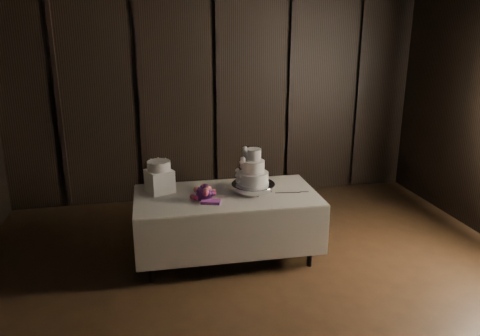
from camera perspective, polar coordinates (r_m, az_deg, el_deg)
name	(u,v)px	position (r m, az deg, el deg)	size (l,w,h in m)	color
room	(293,168)	(3.56, 6.49, 0.01)	(6.08, 7.08, 3.08)	black
display_table	(227,223)	(5.25, -1.61, -6.72)	(2.01, 1.07, 0.76)	silver
cake_stand	(253,188)	(5.19, 1.62, -2.39)	(0.48, 0.48, 0.09)	silver
wedding_cake	(251,171)	(5.10, 1.36, -0.33)	(0.37, 0.33, 0.40)	white
bouquet	(204,193)	(4.96, -4.38, -3.09)	(0.31, 0.41, 0.20)	#DC4B67
box_pedestal	(160,181)	(5.22, -9.77, -1.57)	(0.26, 0.26, 0.25)	white
small_cake	(159,166)	(5.17, -9.87, 0.28)	(0.25, 0.25, 0.10)	white
cake_knife	(288,193)	(5.16, 5.85, -3.03)	(0.37, 0.02, 0.01)	silver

